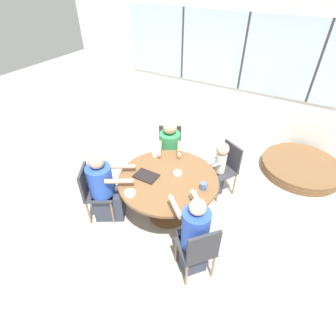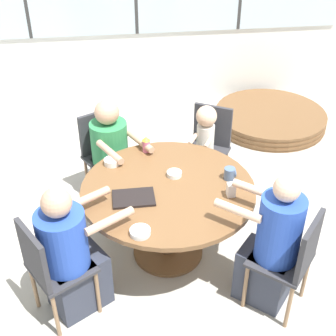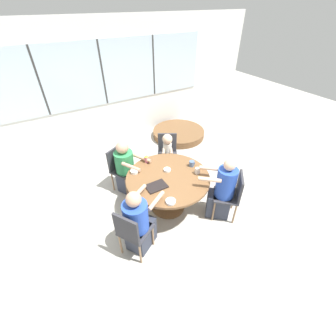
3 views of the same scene
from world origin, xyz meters
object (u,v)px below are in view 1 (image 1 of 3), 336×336
bowl_white_shallow (130,193)px  chair_for_toddler (226,165)px  chair_for_man_blue_shirt (93,189)px  person_man_blue_shirt (105,191)px  person_toddler (219,169)px  sippy_cup (179,152)px  coffee_mug (204,186)px  person_man_teal_shirt (170,154)px  chair_for_woman_green_shirt (199,249)px  person_woman_green_shirt (193,238)px  chair_for_man_teal_shirt (170,146)px  bowl_fruit (156,154)px  milk_carton_small (193,195)px  bowl_cereal (178,173)px  folded_table_stack (301,167)px

bowl_white_shallow → chair_for_toddler: bearing=61.0°
chair_for_man_blue_shirt → person_man_blue_shirt: size_ratio=0.79×
person_toddler → sippy_cup: size_ratio=6.54×
person_man_blue_shirt → chair_for_toddler: bearing=105.7°
chair_for_toddler → coffee_mug: (-0.03, -0.88, 0.23)m
person_toddler → person_man_teal_shirt: bearing=30.3°
person_man_blue_shirt → person_man_teal_shirt: person_man_blue_shirt is taller
chair_for_woman_green_shirt → person_man_blue_shirt: person_man_blue_shirt is taller
sippy_cup → person_woman_green_shirt: bearing=-55.1°
chair_for_man_teal_shirt → person_woman_green_shirt: bearing=99.5°
person_toddler → bowl_fruit: 1.00m
person_toddler → chair_for_toddler: bearing=-90.0°
sippy_cup → milk_carton_small: sippy_cup is taller
person_man_teal_shirt → person_toddler: size_ratio=1.11×
bowl_cereal → person_toddler: bearing=59.1°
person_man_blue_shirt → bowl_fruit: (0.34, 0.85, 0.24)m
person_woman_green_shirt → folded_table_stack: person_woman_green_shirt is taller
sippy_cup → bowl_fruit: 0.35m
coffee_mug → bowl_cereal: coffee_mug is taller
person_toddler → sippy_cup: bearing=53.0°
chair_for_woman_green_shirt → bowl_white_shallow: size_ratio=6.03×
chair_for_man_blue_shirt → milk_carton_small: 1.44m
chair_for_toddler → coffee_mug: 0.91m
person_woman_green_shirt → sippy_cup: 1.41m
sippy_cup → bowl_fruit: sippy_cup is taller
person_man_blue_shirt → person_man_teal_shirt: bearing=133.4°
chair_for_toddler → milk_carton_small: bearing=116.4°
chair_for_man_blue_shirt → chair_for_woman_green_shirt: bearing=53.9°
person_man_blue_shirt → coffee_mug: bearing=80.6°
chair_for_woman_green_shirt → bowl_cereal: bearing=81.9°
person_woman_green_shirt → chair_for_man_teal_shirt: bearing=78.7°
chair_for_woman_green_shirt → chair_for_man_blue_shirt: same height
person_toddler → bowl_fruit: size_ratio=7.44×
chair_for_man_teal_shirt → bowl_fruit: (0.07, -0.55, 0.20)m
milk_carton_small → bowl_white_shallow: bearing=-154.7°
chair_for_woman_green_shirt → chair_for_man_blue_shirt: (-1.71, 0.15, 0.00)m
chair_for_man_blue_shirt → bowl_fruit: (0.48, 0.93, 0.20)m
person_man_teal_shirt → bowl_cereal: person_man_teal_shirt is taller
bowl_fruit → folded_table_stack: bowl_fruit is taller
person_woman_green_shirt → chair_for_woman_green_shirt: bearing=-90.0°
chair_for_man_blue_shirt → coffee_mug: 1.55m
bowl_white_shallow → person_toddler: bearing=61.1°
bowl_fruit → folded_table_stack: 2.73m
bowl_cereal → folded_table_stack: bowl_cereal is taller
person_woman_green_shirt → sippy_cup: bearing=76.0°
sippy_cup → bowl_fruit: (-0.31, -0.16, -0.05)m
chair_for_toddler → person_woman_green_shirt: size_ratio=0.75×
chair_for_woman_green_shirt → folded_table_stack: bearing=25.3°
person_man_teal_shirt → milk_carton_small: person_man_teal_shirt is taller
person_man_teal_shirt → coffee_mug: (0.93, -0.74, 0.27)m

